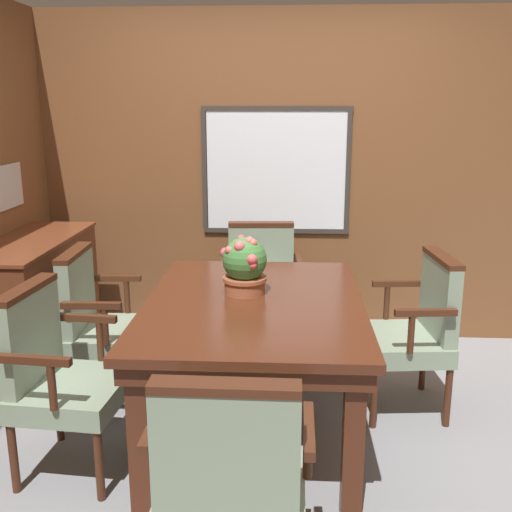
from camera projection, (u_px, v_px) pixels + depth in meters
name	position (u px, v px, depth m)	size (l,w,h in m)	color
ground_plane	(268.00, 440.00, 3.26)	(14.00, 14.00, 0.00)	gray
wall_back	(276.00, 180.00, 4.51)	(7.20, 0.08, 2.45)	brown
dining_table	(254.00, 317.00, 3.18)	(1.14, 1.58, 0.78)	#4C2314
chair_head_far	(261.00, 283.00, 4.34)	(0.59, 0.51, 0.94)	#472314
chair_left_far	(99.00, 319.00, 3.61)	(0.50, 0.58, 0.94)	#472314
chair_head_near	(230.00, 480.00, 2.06)	(0.57, 0.49, 0.94)	#472314
chair_left_near	(58.00, 371.00, 2.90)	(0.52, 0.60, 0.94)	#472314
chair_right_far	(416.00, 326.00, 3.50)	(0.53, 0.60, 0.94)	#472314
potted_plant	(244.00, 266.00, 3.23)	(0.26, 0.26, 0.32)	#9E5638
sideboard_cabinet	(37.00, 311.00, 3.88)	(0.47, 1.22, 0.95)	brown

